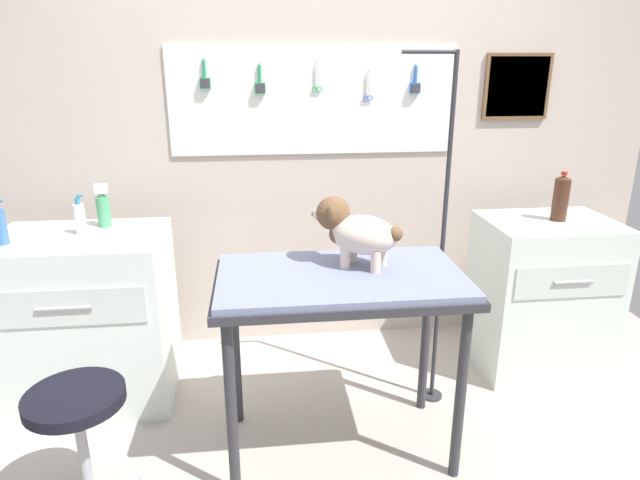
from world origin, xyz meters
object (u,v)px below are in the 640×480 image
(cabinet_right, at_px, (541,295))
(shampoo_bottle, at_px, (103,209))
(stool, at_px, (77,415))
(grooming_arm, at_px, (440,252))
(soda_bottle, at_px, (561,198))
(counter_left, at_px, (89,318))
(grooming_table, at_px, (341,294))
(dog, at_px, (354,230))

(cabinet_right, bearing_deg, shampoo_bottle, 177.19)
(cabinet_right, xyz_separation_m, shampoo_bottle, (-2.32, 0.11, 0.54))
(shampoo_bottle, bearing_deg, stool, -84.86)
(grooming_arm, distance_m, shampoo_bottle, 1.67)
(stool, bearing_deg, soda_bottle, 20.53)
(cabinet_right, bearing_deg, stool, -159.34)
(counter_left, relative_size, soda_bottle, 3.32)
(counter_left, height_order, shampoo_bottle, shampoo_bottle)
(counter_left, bearing_deg, stool, -77.15)
(stool, relative_size, soda_bottle, 2.02)
(grooming_table, height_order, soda_bottle, soda_bottle)
(grooming_table, height_order, cabinet_right, cabinet_right)
(soda_bottle, bearing_deg, counter_left, -179.04)
(grooming_arm, relative_size, dog, 4.51)
(grooming_arm, distance_m, stool, 1.68)
(stool, distance_m, shampoo_bottle, 1.09)
(counter_left, bearing_deg, grooming_table, -24.45)
(cabinet_right, relative_size, shampoo_bottle, 3.97)
(dog, bearing_deg, stool, -161.85)
(dog, bearing_deg, cabinet_right, 22.93)
(counter_left, height_order, soda_bottle, soda_bottle)
(dog, xyz_separation_m, soda_bottle, (1.19, 0.50, -0.02))
(grooming_arm, bearing_deg, counter_left, 172.53)
(dog, relative_size, counter_left, 0.44)
(dog, height_order, cabinet_right, dog)
(shampoo_bottle, bearing_deg, counter_left, -123.90)
(dog, height_order, soda_bottle, dog)
(grooming_arm, xyz_separation_m, shampoo_bottle, (-1.62, 0.37, 0.16))
(stool, bearing_deg, shampoo_bottle, 95.14)
(grooming_table, xyz_separation_m, soda_bottle, (1.26, 0.58, 0.23))
(counter_left, bearing_deg, soda_bottle, 0.96)
(dog, distance_m, soda_bottle, 1.29)
(counter_left, xyz_separation_m, shampoo_bottle, (0.10, 0.15, 0.53))
(counter_left, xyz_separation_m, cabinet_right, (2.41, 0.03, -0.01))
(soda_bottle, bearing_deg, grooming_arm, -159.97)
(grooming_arm, distance_m, dog, 0.55)
(dog, distance_m, counter_left, 1.45)
(grooming_table, distance_m, counter_left, 1.35)
(grooming_table, xyz_separation_m, grooming_arm, (0.53, 0.32, 0.05))
(counter_left, bearing_deg, dog, -19.81)
(grooming_table, height_order, shampoo_bottle, shampoo_bottle)
(cabinet_right, distance_m, stool, 2.38)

